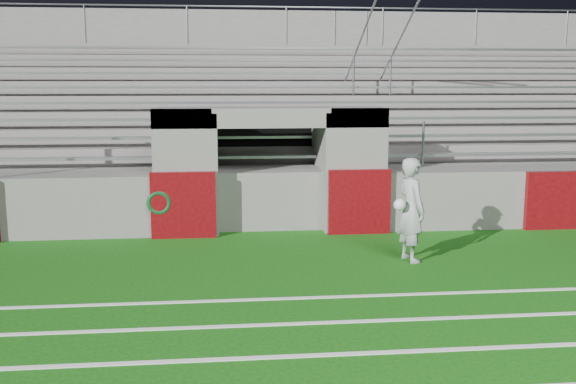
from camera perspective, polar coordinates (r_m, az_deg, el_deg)
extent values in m
plane|color=#12500D|center=(10.39, -0.09, -7.67)|extent=(90.00, 90.00, 0.00)
cube|color=white|center=(7.60, 2.24, -14.31)|extent=(28.00, 0.09, 0.01)
cube|color=white|center=(8.52, 1.28, -11.60)|extent=(28.00, 0.09, 0.01)
cube|color=white|center=(9.45, 0.52, -9.42)|extent=(28.00, 0.09, 0.01)
cube|color=slate|center=(13.52, -9.21, 1.89)|extent=(1.20, 1.00, 2.60)
cube|color=slate|center=(13.78, 5.92, 2.11)|extent=(1.20, 1.00, 2.60)
cube|color=black|center=(15.22, -2.05, 2.67)|extent=(2.60, 0.20, 2.50)
cube|color=slate|center=(14.10, -6.42, 2.06)|extent=(0.10, 2.20, 2.50)
cube|color=slate|center=(14.26, 2.86, 2.19)|extent=(0.10, 2.20, 2.50)
cube|color=slate|center=(13.43, -1.60, 6.67)|extent=(4.80, 1.00, 0.40)
cube|color=slate|center=(17.36, -2.52, 3.19)|extent=(26.00, 8.00, 0.20)
cube|color=slate|center=(17.44, -2.50, 1.15)|extent=(26.00, 8.00, 1.05)
cube|color=#4F060A|center=(13.07, -9.27, -1.15)|extent=(1.30, 0.15, 1.35)
cube|color=#4F060A|center=(13.34, 6.35, -0.87)|extent=(1.30, 0.15, 1.35)
cube|color=#4F060A|center=(15.05, 24.12, -0.65)|extent=(2.20, 0.15, 1.25)
cube|color=#999CA2|center=(14.43, -1.85, 3.17)|extent=(23.00, 0.28, 0.06)
cube|color=slate|center=(15.27, -2.07, 3.41)|extent=(24.00, 0.75, 0.38)
cube|color=#999CA2|center=(15.13, -2.06, 4.91)|extent=(23.00, 0.28, 0.06)
cube|color=slate|center=(16.00, -2.25, 4.38)|extent=(24.00, 0.75, 0.76)
cube|color=#999CA2|center=(15.86, -2.25, 6.50)|extent=(23.00, 0.28, 0.06)
cube|color=slate|center=(16.73, -2.42, 5.26)|extent=(24.00, 0.75, 1.14)
cube|color=#999CA2|center=(16.59, -2.42, 7.95)|extent=(23.00, 0.28, 0.06)
cube|color=slate|center=(17.46, -2.57, 6.06)|extent=(24.00, 0.75, 1.52)
cube|color=#999CA2|center=(17.33, -2.58, 9.28)|extent=(23.00, 0.28, 0.06)
cube|color=slate|center=(18.20, -2.71, 6.80)|extent=(24.00, 0.75, 1.90)
cube|color=#999CA2|center=(18.08, -2.73, 10.49)|extent=(23.00, 0.28, 0.06)
cube|color=slate|center=(18.94, -2.84, 7.49)|extent=(24.00, 0.75, 2.28)
cube|color=#999CA2|center=(18.84, -2.86, 11.61)|extent=(23.00, 0.28, 0.06)
cube|color=slate|center=(19.68, -2.96, 8.12)|extent=(24.00, 0.75, 2.66)
cube|color=#999CA2|center=(19.60, -2.99, 12.64)|extent=(23.00, 0.28, 0.06)
cube|color=slate|center=(20.36, -3.06, 8.35)|extent=(26.00, 0.60, 5.29)
cylinder|color=#A5A8AD|center=(14.52, 8.14, 4.23)|extent=(0.05, 0.05, 1.00)
cylinder|color=#A5A8AD|center=(17.38, 5.86, 10.16)|extent=(0.05, 0.05, 1.00)
cylinder|color=#A5A8AD|center=(20.40, 4.18, 14.37)|extent=(0.05, 0.05, 1.00)
cylinder|color=#A5A8AD|center=(17.39, 5.88, 11.81)|extent=(0.05, 6.02, 3.08)
cylinder|color=#A5A8AD|center=(14.79, 11.91, 4.21)|extent=(0.05, 0.05, 1.00)
cylinder|color=#A5A8AD|center=(17.61, 9.09, 10.09)|extent=(0.05, 0.05, 1.00)
cylinder|color=#A5A8AD|center=(20.59, 7.01, 14.28)|extent=(0.05, 0.05, 1.00)
cylinder|color=#A5A8AD|center=(17.62, 9.14, 11.71)|extent=(0.05, 6.02, 3.08)
cylinder|color=#A5A8AD|center=(20.50, -17.62, 14.08)|extent=(0.05, 0.05, 1.10)
cylinder|color=#A5A8AD|center=(20.13, -8.96, 14.49)|extent=(0.05, 0.05, 1.10)
cylinder|color=#A5A8AD|center=(20.20, -0.15, 14.59)|extent=(0.05, 0.05, 1.10)
cylinder|color=#A5A8AD|center=(20.71, 8.41, 14.36)|extent=(0.05, 0.05, 1.10)
cylinder|color=#A5A8AD|center=(21.63, 16.37, 13.88)|extent=(0.05, 0.05, 1.10)
cylinder|color=#A5A8AD|center=(22.91, 23.53, 13.22)|extent=(0.05, 0.05, 1.10)
cylinder|color=#A5A8AD|center=(20.18, -3.09, 16.15)|extent=(24.00, 0.05, 0.05)
imported|color=#9EA3A7|center=(11.39, 10.90, -1.56)|extent=(0.59, 0.75, 1.83)
sphere|color=white|center=(11.17, 9.90, -1.12)|extent=(0.21, 0.21, 0.21)
torus|color=#0B3A15|center=(13.11, -11.36, -1.03)|extent=(0.49, 0.09, 0.49)
torus|color=#0D441E|center=(13.05, -11.39, -0.95)|extent=(0.49, 0.09, 0.49)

